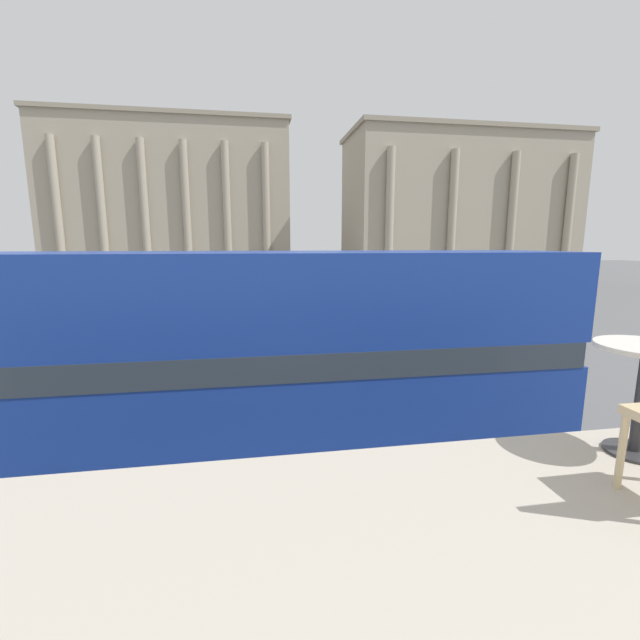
# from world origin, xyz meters

# --- Properties ---
(double_decker_bus) EXTENTS (10.24, 2.67, 4.34)m
(double_decker_bus) POSITION_xyz_m (-0.01, 4.95, 2.40)
(double_decker_bus) COLOR black
(double_decker_bus) RESTS_ON ground_plane
(plaza_building_left) EXTENTS (29.97, 11.34, 19.64)m
(plaza_building_left) POSITION_xyz_m (-9.97, 56.79, 9.82)
(plaza_building_left) COLOR #A39984
(plaza_building_left) RESTS_ON ground_plane
(plaza_building_right) EXTENTS (27.85, 12.43, 17.63)m
(plaza_building_right) POSITION_xyz_m (25.55, 49.00, 8.82)
(plaza_building_right) COLOR #A39984
(plaza_building_right) RESTS_ON ground_plane
(traffic_light_near) EXTENTS (0.42, 0.24, 3.76)m
(traffic_light_near) POSITION_xyz_m (1.24, 9.28, 2.46)
(traffic_light_near) COLOR black
(traffic_light_near) RESTS_ON ground_plane
(traffic_light_mid) EXTENTS (0.42, 0.24, 3.93)m
(traffic_light_mid) POSITION_xyz_m (-5.15, 15.14, 2.56)
(traffic_light_mid) COLOR black
(traffic_light_mid) RESTS_ON ground_plane
(traffic_light_far) EXTENTS (0.42, 0.24, 3.74)m
(traffic_light_far) POSITION_xyz_m (7.28, 23.32, 2.45)
(traffic_light_far) COLOR black
(traffic_light_far) RESTS_ON ground_plane
(pedestrian_white) EXTENTS (0.32, 0.32, 1.77)m
(pedestrian_white) POSITION_xyz_m (-5.35, 18.01, 1.02)
(pedestrian_white) COLOR #282B33
(pedestrian_white) RESTS_ON ground_plane
(pedestrian_grey) EXTENTS (0.32, 0.32, 1.80)m
(pedestrian_grey) POSITION_xyz_m (7.80, 33.53, 1.04)
(pedestrian_grey) COLOR #282B33
(pedestrian_grey) RESTS_ON ground_plane
(pedestrian_black) EXTENTS (0.32, 0.32, 1.78)m
(pedestrian_black) POSITION_xyz_m (8.67, 28.23, 1.03)
(pedestrian_black) COLOR #282B33
(pedestrian_black) RESTS_ON ground_plane
(pedestrian_red) EXTENTS (0.32, 0.32, 1.82)m
(pedestrian_red) POSITION_xyz_m (-2.99, 30.76, 1.06)
(pedestrian_red) COLOR #282B33
(pedestrian_red) RESTS_ON ground_plane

